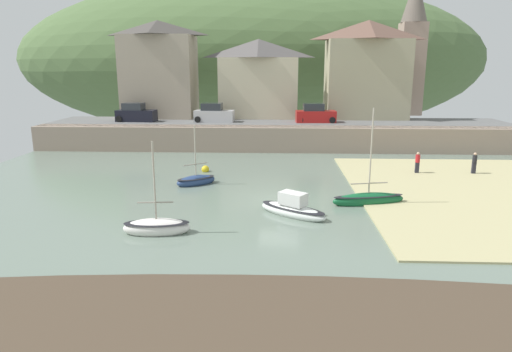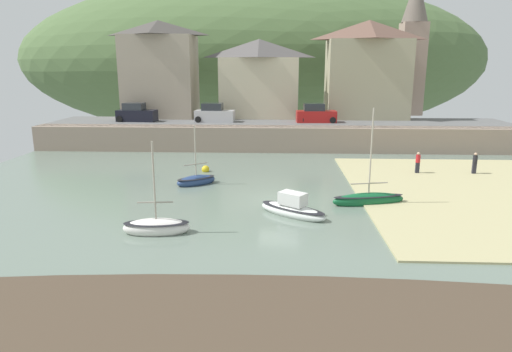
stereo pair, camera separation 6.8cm
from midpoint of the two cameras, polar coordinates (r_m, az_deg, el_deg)
name	(u,v)px [view 1 (the left image)]	position (r m, az deg, el deg)	size (l,w,h in m)	color
ground	(314,263)	(19.30, 7.21, -10.78)	(48.00, 41.00, 0.61)	slate
quay_seawall	(278,136)	(45.09, 2.78, 4.97)	(48.00, 9.40, 2.40)	gray
hillside_backdrop	(249,60)	(82.44, -0.93, 14.32)	(80.00, 44.00, 26.19)	#4F6A3C
waterfront_building_left	(159,69)	(53.95, -12.05, 12.98)	(8.20, 5.87, 10.67)	tan
waterfront_building_centre	(258,78)	(52.34, 0.27, 12.16)	(8.98, 4.84, 8.64)	beige
waterfront_building_right	(367,69)	(53.22, 13.65, 12.86)	(9.10, 5.67, 10.59)	tan
church_with_spire	(412,43)	(58.53, 18.94, 15.44)	(3.00, 3.00, 16.12)	gray
fishing_boat_green	(157,227)	(23.29, -12.42, -6.26)	(3.43, 1.58, 4.84)	white
sailboat_tall_mast	(368,199)	(28.20, 13.83, -2.83)	(4.56, 1.80, 5.99)	#155C31
sailboat_blue_trim	(196,180)	(32.25, -7.58, -0.56)	(3.03, 2.65, 4.35)	navy
sailboat_far_left	(293,209)	(25.45, 4.54, -4.14)	(4.12, 3.47, 1.49)	white
parked_car_near_slipway	(136,114)	(50.30, -14.87, 7.55)	(4.22, 2.02, 1.95)	black
parked_car_by_wall	(214,114)	(48.48, -5.35, 7.73)	(4.18, 1.90, 1.95)	#BCBBBE
parked_car_end_of_row	(315,115)	(48.20, 7.39, 7.65)	(4.17, 1.87, 1.95)	#B11B1A
person_on_slipway	(418,161)	(37.04, 19.54, 1.73)	(0.34, 0.34, 1.62)	#282833
person_near_water	(474,162)	(38.51, 25.65, 1.59)	(0.34, 0.34, 1.62)	#282833
mooring_buoy	(205,169)	(36.11, -6.42, 0.84)	(0.61, 0.61, 0.61)	yellow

